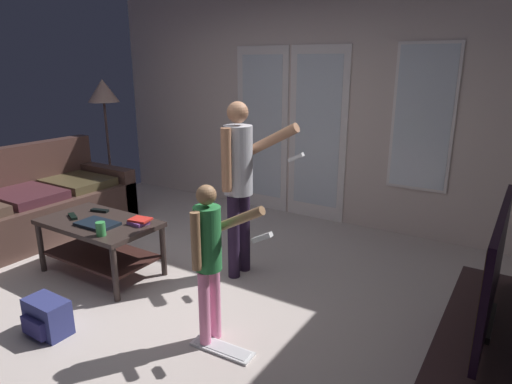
{
  "coord_description": "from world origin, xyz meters",
  "views": [
    {
      "loc": [
        2.43,
        -2.25,
        1.82
      ],
      "look_at": [
        0.85,
        0.24,
        0.95
      ],
      "focal_mm": 31.0,
      "sensor_mm": 36.0,
      "label": 1
    }
  ],
  "objects_px": {
    "flat_screen_tv": "(494,269)",
    "loose_keyboard": "(222,349)",
    "coffee_table": "(100,235)",
    "floor_lamp": "(103,95)",
    "leather_couch": "(24,210)",
    "book_stack": "(139,221)",
    "cup_near_edge": "(101,229)",
    "person_adult": "(240,174)",
    "person_child": "(210,251)",
    "tv_remote_black": "(73,216)",
    "tv_stand": "(480,354)",
    "dvd_remote_slim": "(100,211)",
    "backpack": "(47,317)",
    "laptop_closed": "(97,224)"
  },
  "relations": [
    {
      "from": "flat_screen_tv",
      "to": "loose_keyboard",
      "type": "xyz_separation_m",
      "value": [
        -1.44,
        -0.56,
        -0.73
      ]
    },
    {
      "from": "coffee_table",
      "to": "floor_lamp",
      "type": "xyz_separation_m",
      "value": [
        -1.73,
        1.57,
        1.04
      ]
    },
    {
      "from": "leather_couch",
      "to": "book_stack",
      "type": "xyz_separation_m",
      "value": [
        1.75,
        0.01,
        0.21
      ]
    },
    {
      "from": "cup_near_edge",
      "to": "flat_screen_tv",
      "type": "bearing_deg",
      "value": 9.41
    },
    {
      "from": "coffee_table",
      "to": "flat_screen_tv",
      "type": "xyz_separation_m",
      "value": [
        3.01,
        0.24,
        0.38
      ]
    },
    {
      "from": "person_adult",
      "to": "person_child",
      "type": "height_order",
      "value": "person_adult"
    },
    {
      "from": "floor_lamp",
      "to": "book_stack",
      "type": "bearing_deg",
      "value": -34.46
    },
    {
      "from": "tv_remote_black",
      "to": "book_stack",
      "type": "distance_m",
      "value": 0.65
    },
    {
      "from": "tv_stand",
      "to": "person_adult",
      "type": "bearing_deg",
      "value": 168.02
    },
    {
      "from": "floor_lamp",
      "to": "person_child",
      "type": "bearing_deg",
      "value": -30.18
    },
    {
      "from": "coffee_table",
      "to": "cup_near_edge",
      "type": "height_order",
      "value": "cup_near_edge"
    },
    {
      "from": "flat_screen_tv",
      "to": "tv_remote_black",
      "type": "relative_size",
      "value": 6.97
    },
    {
      "from": "person_child",
      "to": "tv_remote_black",
      "type": "height_order",
      "value": "person_child"
    },
    {
      "from": "person_child",
      "to": "dvd_remote_slim",
      "type": "bearing_deg",
      "value": 164.64
    },
    {
      "from": "tv_stand",
      "to": "person_adult",
      "type": "xyz_separation_m",
      "value": [
        -1.97,
        0.42,
        0.72
      ]
    },
    {
      "from": "leather_couch",
      "to": "loose_keyboard",
      "type": "distance_m",
      "value": 3.01
    },
    {
      "from": "loose_keyboard",
      "to": "dvd_remote_slim",
      "type": "height_order",
      "value": "dvd_remote_slim"
    },
    {
      "from": "floor_lamp",
      "to": "cup_near_edge",
      "type": "bearing_deg",
      "value": -41.25
    },
    {
      "from": "floor_lamp",
      "to": "tv_remote_black",
      "type": "relative_size",
      "value": 9.47
    },
    {
      "from": "tv_remote_black",
      "to": "flat_screen_tv",
      "type": "bearing_deg",
      "value": 30.37
    },
    {
      "from": "person_adult",
      "to": "tv_remote_black",
      "type": "relative_size",
      "value": 8.92
    },
    {
      "from": "person_adult",
      "to": "book_stack",
      "type": "bearing_deg",
      "value": -143.1
    },
    {
      "from": "person_child",
      "to": "floor_lamp",
      "type": "height_order",
      "value": "floor_lamp"
    },
    {
      "from": "leather_couch",
      "to": "person_child",
      "type": "relative_size",
      "value": 2.01
    },
    {
      "from": "person_child",
      "to": "dvd_remote_slim",
      "type": "height_order",
      "value": "person_child"
    },
    {
      "from": "backpack",
      "to": "book_stack",
      "type": "height_order",
      "value": "book_stack"
    },
    {
      "from": "flat_screen_tv",
      "to": "laptop_closed",
      "type": "bearing_deg",
      "value": -173.88
    },
    {
      "from": "flat_screen_tv",
      "to": "loose_keyboard",
      "type": "distance_m",
      "value": 1.71
    },
    {
      "from": "flat_screen_tv",
      "to": "person_child",
      "type": "xyz_separation_m",
      "value": [
        -1.56,
        -0.52,
        -0.08
      ]
    },
    {
      "from": "tv_stand",
      "to": "laptop_closed",
      "type": "bearing_deg",
      "value": -173.96
    },
    {
      "from": "person_adult",
      "to": "backpack",
      "type": "height_order",
      "value": "person_adult"
    },
    {
      "from": "coffee_table",
      "to": "dvd_remote_slim",
      "type": "height_order",
      "value": "dvd_remote_slim"
    },
    {
      "from": "person_adult",
      "to": "cup_near_edge",
      "type": "xyz_separation_m",
      "value": [
        -0.75,
        -0.86,
        -0.36
      ]
    },
    {
      "from": "tv_stand",
      "to": "coffee_table",
      "type": "bearing_deg",
      "value": -175.54
    },
    {
      "from": "dvd_remote_slim",
      "to": "leather_couch",
      "type": "bearing_deg",
      "value": 166.24
    },
    {
      "from": "backpack",
      "to": "dvd_remote_slim",
      "type": "relative_size",
      "value": 1.87
    },
    {
      "from": "laptop_closed",
      "to": "coffee_table",
      "type": "bearing_deg",
      "value": 135.76
    },
    {
      "from": "tv_stand",
      "to": "dvd_remote_slim",
      "type": "relative_size",
      "value": 8.78
    },
    {
      "from": "flat_screen_tv",
      "to": "dvd_remote_slim",
      "type": "xyz_separation_m",
      "value": [
        -3.2,
        -0.07,
        -0.23
      ]
    },
    {
      "from": "flat_screen_tv",
      "to": "floor_lamp",
      "type": "distance_m",
      "value": 4.96
    },
    {
      "from": "backpack",
      "to": "dvd_remote_slim",
      "type": "xyz_separation_m",
      "value": [
        -0.62,
        0.99,
        0.38
      ]
    },
    {
      "from": "tv_stand",
      "to": "floor_lamp",
      "type": "relative_size",
      "value": 0.93
    },
    {
      "from": "person_child",
      "to": "cup_near_edge",
      "type": "distance_m",
      "value": 1.16
    },
    {
      "from": "floor_lamp",
      "to": "laptop_closed",
      "type": "bearing_deg",
      "value": -42.23
    },
    {
      "from": "floor_lamp",
      "to": "coffee_table",
      "type": "bearing_deg",
      "value": -42.21
    },
    {
      "from": "person_adult",
      "to": "cup_near_edge",
      "type": "relative_size",
      "value": 13.46
    },
    {
      "from": "person_child",
      "to": "book_stack",
      "type": "xyz_separation_m",
      "value": [
        -1.09,
        0.42,
        -0.14
      ]
    },
    {
      "from": "flat_screen_tv",
      "to": "dvd_remote_slim",
      "type": "height_order",
      "value": "flat_screen_tv"
    },
    {
      "from": "person_adult",
      "to": "floor_lamp",
      "type": "distance_m",
      "value": 2.96
    },
    {
      "from": "coffee_table",
      "to": "cup_near_edge",
      "type": "bearing_deg",
      "value": -35.1
    }
  ]
}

